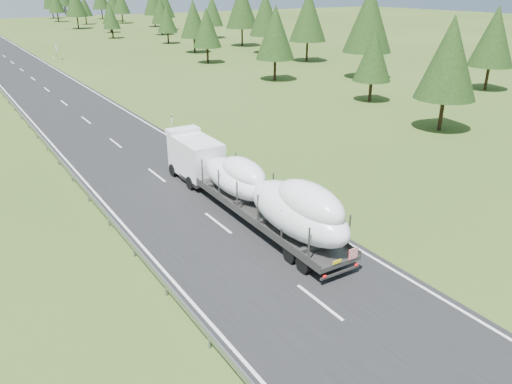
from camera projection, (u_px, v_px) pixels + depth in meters
ground at (319, 302)px, 21.29m from camera, size 400.00×400.00×0.00m
highway_sign at (56, 49)px, 86.12m from camera, size 0.08×0.90×2.60m
tree_line_right at (178, 8)px, 114.69m from camera, size 27.77×271.94×12.61m
boat_truck at (255, 187)px, 27.84m from camera, size 2.83×17.53×3.89m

